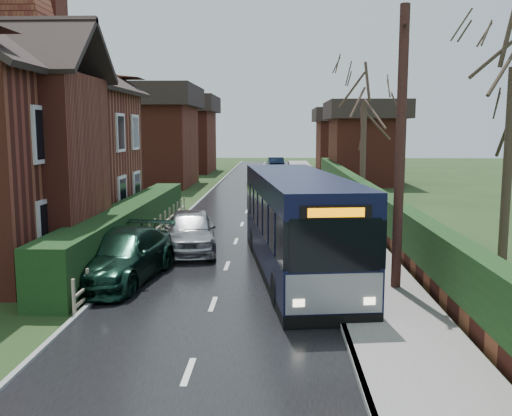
{
  "coord_description": "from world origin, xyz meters",
  "views": [
    {
      "loc": [
        1.58,
        -15.72,
        4.37
      ],
      "look_at": [
        0.91,
        2.66,
        1.8
      ],
      "focal_mm": 40.0,
      "sensor_mm": 36.0,
      "label": 1
    }
  ],
  "objects_px": {
    "car_silver": "(190,231)",
    "bus_stop_sign": "(336,228)",
    "bus": "(297,225)",
    "telegraph_pole": "(400,151)",
    "car_green": "(121,256)"
  },
  "relations": [
    {
      "from": "car_silver",
      "to": "bus_stop_sign",
      "type": "distance_m",
      "value": 6.54
    },
    {
      "from": "bus",
      "to": "telegraph_pole",
      "type": "height_order",
      "value": "telegraph_pole"
    },
    {
      "from": "car_silver",
      "to": "bus_stop_sign",
      "type": "relative_size",
      "value": 1.74
    },
    {
      "from": "car_green",
      "to": "telegraph_pole",
      "type": "distance_m",
      "value": 8.33
    },
    {
      "from": "bus",
      "to": "bus_stop_sign",
      "type": "xyz_separation_m",
      "value": [
        0.99,
        -1.47,
        0.19
      ]
    },
    {
      "from": "bus",
      "to": "telegraph_pole",
      "type": "relative_size",
      "value": 1.35
    },
    {
      "from": "bus_stop_sign",
      "to": "telegraph_pole",
      "type": "relative_size",
      "value": 0.34
    },
    {
      "from": "bus_stop_sign",
      "to": "car_green",
      "type": "bearing_deg",
      "value": 155.08
    },
    {
      "from": "car_green",
      "to": "telegraph_pole",
      "type": "bearing_deg",
      "value": 1.69
    },
    {
      "from": "bus_stop_sign",
      "to": "telegraph_pole",
      "type": "xyz_separation_m",
      "value": [
        1.6,
        -0.37,
        2.11
      ]
    },
    {
      "from": "bus",
      "to": "bus_stop_sign",
      "type": "distance_m",
      "value": 1.78
    },
    {
      "from": "car_silver",
      "to": "car_green",
      "type": "distance_m",
      "value": 4.25
    },
    {
      "from": "car_green",
      "to": "car_silver",
      "type": "bearing_deg",
      "value": 78.45
    },
    {
      "from": "car_green",
      "to": "bus_stop_sign",
      "type": "distance_m",
      "value": 6.19
    },
    {
      "from": "bus",
      "to": "car_green",
      "type": "bearing_deg",
      "value": -176.1
    }
  ]
}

